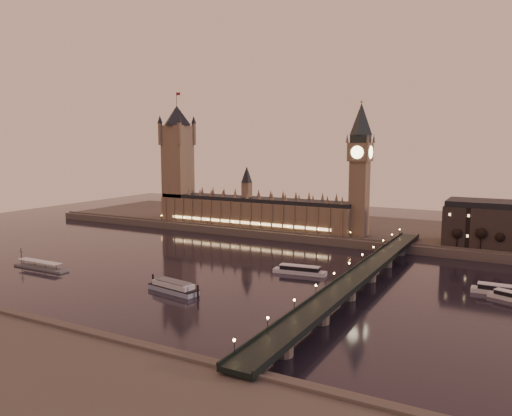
{
  "coord_description": "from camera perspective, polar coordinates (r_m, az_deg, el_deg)",
  "views": [
    {
      "loc": [
        166.92,
        -253.93,
        77.99
      ],
      "look_at": [
        9.87,
        35.0,
        34.97
      ],
      "focal_mm": 35.0,
      "sensor_mm": 36.0,
      "label": 1
    }
  ],
  "objects": [
    {
      "name": "cruise_boat_c",
      "position": [
        290.7,
        25.9,
        -8.42
      ],
      "size": [
        25.62,
        7.1,
        5.11
      ],
      "rotation": [
        0.0,
        0.0,
        0.01
      ],
      "color": "silver",
      "rests_on": "ground"
    },
    {
      "name": "palace_of_westminster",
      "position": [
        431.97,
        -0.38,
        -0.03
      ],
      "size": [
        180.0,
        26.62,
        52.0
      ],
      "color": "brown",
      "rests_on": "ground"
    },
    {
      "name": "victoria_tower",
      "position": [
        472.27,
        -8.94,
        5.88
      ],
      "size": [
        31.68,
        31.68,
        118.0
      ],
      "color": "brown",
      "rests_on": "ground"
    },
    {
      "name": "ground",
      "position": [
        313.73,
        -4.68,
        -6.97
      ],
      "size": [
        700.0,
        700.0,
        0.0
      ],
      "primitive_type": "plane",
      "color": "black",
      "rests_on": "ground"
    },
    {
      "name": "moored_barge",
      "position": [
        269.06,
        -9.42,
        -8.89
      ],
      "size": [
        34.94,
        13.49,
        6.49
      ],
      "rotation": [
        0.0,
        0.0,
        -0.16
      ],
      "color": "#818FA4",
      "rests_on": "ground"
    },
    {
      "name": "cruise_boat_a",
      "position": [
        302.19,
        5.02,
        -7.09
      ],
      "size": [
        32.71,
        10.95,
        5.13
      ],
      "rotation": [
        0.0,
        0.0,
        0.13
      ],
      "color": "silver",
      "rests_on": "ground"
    },
    {
      "name": "pontoon_pier",
      "position": [
        341.08,
        -23.4,
        -6.18
      ],
      "size": [
        42.47,
        7.08,
        11.32
      ],
      "color": "#595B5E",
      "rests_on": "ground"
    },
    {
      "name": "big_ben",
      "position": [
        391.81,
        11.81,
        5.24
      ],
      "size": [
        17.68,
        17.68,
        104.0
      ],
      "color": "brown",
      "rests_on": "ground"
    },
    {
      "name": "bare_tree_2",
      "position": [
        368.3,
        26.35,
        -2.96
      ],
      "size": [
        6.83,
        6.83,
        13.89
      ],
      "color": "black",
      "rests_on": "ground"
    },
    {
      "name": "bare_tree_1",
      "position": [
        368.95,
        24.29,
        -2.82
      ],
      "size": [
        6.83,
        6.83,
        13.89
      ],
      "color": "black",
      "rests_on": "ground"
    },
    {
      "name": "westminster_bridge",
      "position": [
        274.6,
        11.69,
        -8.01
      ],
      "size": [
        13.2,
        260.0,
        15.3
      ],
      "color": "black",
      "rests_on": "ground"
    },
    {
      "name": "bare_tree_0",
      "position": [
        370.08,
        22.25,
        -2.69
      ],
      "size": [
        6.83,
        6.83,
        13.89
      ],
      "color": "black",
      "rests_on": "ground"
    },
    {
      "name": "far_embankment",
      "position": [
        447.07,
        10.29,
        -2.32
      ],
      "size": [
        560.0,
        130.0,
        6.0
      ],
      "primitive_type": "cube",
      "color": "#423D35",
      "rests_on": "ground"
    }
  ]
}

